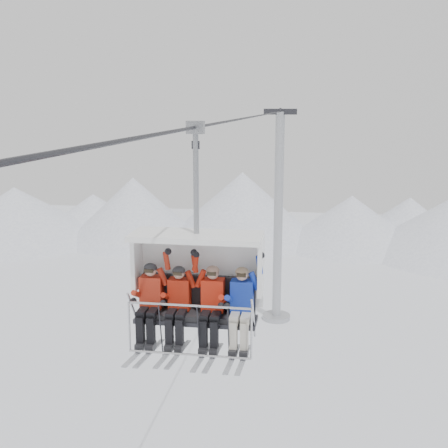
# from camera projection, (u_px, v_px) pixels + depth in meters

# --- Properties ---
(ridgeline) EXTENTS (72.00, 21.00, 7.00)m
(ridgeline) POSITION_uv_depth(u_px,v_px,m) (274.00, 217.00, 55.67)
(ridgeline) COLOR white
(ridgeline) RESTS_ON ground
(lift_tower_right) EXTENTS (2.00, 1.80, 13.48)m
(lift_tower_right) POSITION_uv_depth(u_px,v_px,m) (278.00, 233.00, 35.45)
(lift_tower_right) COLOR #A3A5AA
(lift_tower_right) RESTS_ON ground
(haul_cable) EXTENTS (0.06, 50.00, 0.06)m
(haul_cable) POSITION_uv_depth(u_px,v_px,m) (224.00, 122.00, 12.63)
(haul_cable) COLOR #2A2A2F
(haul_cable) RESTS_ON lift_tower_left
(chairlift_carrier) EXTENTS (2.35, 1.17, 3.98)m
(chairlift_carrier) POSITION_uv_depth(u_px,v_px,m) (198.00, 273.00, 10.24)
(chairlift_carrier) COLOR black
(chairlift_carrier) RESTS_ON haul_cable
(skier_far_left) EXTENTS (0.40, 1.69, 1.61)m
(skier_far_left) POSITION_uv_depth(u_px,v_px,m) (150.00, 300.00, 10.17)
(skier_far_left) COLOR #B42A16
(skier_far_left) RESTS_ON chairlift_carrier
(skier_center_left) EXTENTS (0.39, 1.69, 1.56)m
(skier_center_left) POSITION_uv_depth(u_px,v_px,m) (178.00, 303.00, 10.09)
(skier_center_left) COLOR #A81F0D
(skier_center_left) RESTS_ON chairlift_carrier
(skier_center_right) EXTENTS (0.40, 1.69, 1.61)m
(skier_center_right) POSITION_uv_depth(u_px,v_px,m) (212.00, 304.00, 10.00)
(skier_center_right) COLOR red
(skier_center_right) RESTS_ON chairlift_carrier
(skier_far_right) EXTENTS (0.40, 1.69, 1.61)m
(skier_far_right) POSITION_uv_depth(u_px,v_px,m) (241.00, 305.00, 9.92)
(skier_far_right) COLOR #1633AF
(skier_far_right) RESTS_ON chairlift_carrier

